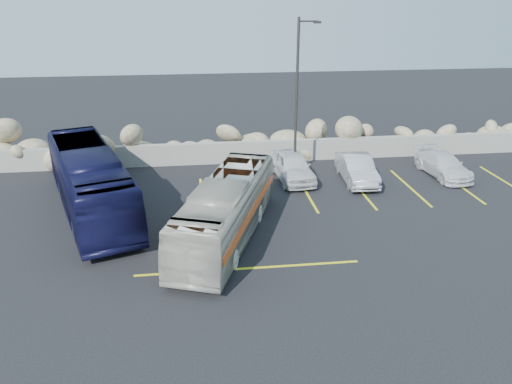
{
  "coord_description": "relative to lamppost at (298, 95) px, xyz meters",
  "views": [
    {
      "loc": [
        -2.65,
        -15.1,
        9.19
      ],
      "look_at": [
        -0.25,
        4.0,
        1.37
      ],
      "focal_mm": 35.0,
      "sensor_mm": 36.0,
      "label": 1
    }
  ],
  "objects": [
    {
      "name": "ground",
      "position": [
        -2.56,
        -9.5,
        -4.3
      ],
      "size": [
        90.0,
        90.0,
        0.0
      ],
      "primitive_type": "plane",
      "color": "black",
      "rests_on": "ground"
    },
    {
      "name": "seawall",
      "position": [
        -2.56,
        2.5,
        -3.7
      ],
      "size": [
        60.0,
        0.4,
        1.2
      ],
      "primitive_type": "cube",
      "color": "gray",
      "rests_on": "ground"
    },
    {
      "name": "riprap_pile",
      "position": [
        -2.56,
        3.7,
        -3.0
      ],
      "size": [
        54.0,
        2.8,
        2.6
      ],
      "primitive_type": null,
      "color": "#857657",
      "rests_on": "ground"
    },
    {
      "name": "parking_lines",
      "position": [
        2.09,
        -3.93,
        -4.29
      ],
      "size": [
        18.16,
        9.36,
        0.01
      ],
      "color": "yellow",
      "rests_on": "ground"
    },
    {
      "name": "lamppost",
      "position": [
        0.0,
        0.0,
        0.0
      ],
      "size": [
        1.14,
        0.18,
        8.0
      ],
      "color": "#312F2C",
      "rests_on": "ground"
    },
    {
      "name": "vintage_bus",
      "position": [
        -4.14,
        -6.79,
        -3.08
      ],
      "size": [
        4.9,
        8.89,
        2.43
      ],
      "primitive_type": "imported",
      "rotation": [
        0.0,
        0.0,
        -0.35
      ],
      "color": "#B9B7A7",
      "rests_on": "ground"
    },
    {
      "name": "tour_coach",
      "position": [
        -9.89,
        -3.43,
        -2.87
      ],
      "size": [
        5.6,
        10.46,
        2.85
      ],
      "primitive_type": "imported",
      "rotation": [
        0.0,
        0.0,
        0.33
      ],
      "color": "#0F1034",
      "rests_on": "ground"
    },
    {
      "name": "car_a",
      "position": [
        -0.3,
        -0.62,
        -3.58
      ],
      "size": [
        2.04,
        4.31,
        1.43
      ],
      "primitive_type": "imported",
      "rotation": [
        0.0,
        0.0,
        0.09
      ],
      "color": "silver",
      "rests_on": "ground"
    },
    {
      "name": "car_b",
      "position": [
        2.94,
        -1.31,
        -3.62
      ],
      "size": [
        1.63,
        4.15,
        1.35
      ],
      "primitive_type": "imported",
      "rotation": [
        0.0,
        0.0,
        -0.05
      ],
      "color": "#B1B0B5",
      "rests_on": "ground"
    },
    {
      "name": "car_c",
      "position": [
        7.75,
        -1.07,
        -3.71
      ],
      "size": [
        1.93,
        4.15,
        1.17
      ],
      "primitive_type": "imported",
      "rotation": [
        0.0,
        0.0,
        0.07
      ],
      "color": "silver",
      "rests_on": "ground"
    }
  ]
}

